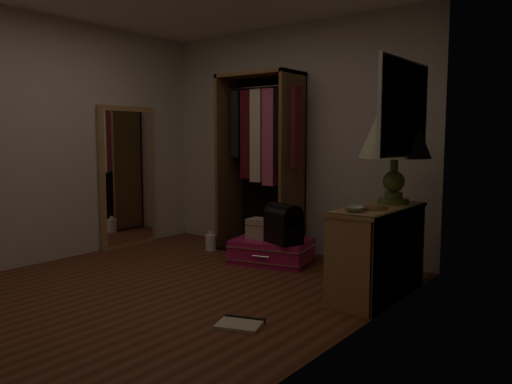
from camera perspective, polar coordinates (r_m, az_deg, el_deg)
ground at (r=4.49m, az=-10.65°, el=-10.98°), size 4.00×4.00×0.00m
room_walls at (r=4.28m, az=-9.93°, el=8.53°), size 3.52×4.02×2.60m
console_bookshelf at (r=4.33m, az=13.87°, el=-6.33°), size 0.42×1.12×0.75m
open_wardrobe at (r=5.76m, az=0.92°, el=5.07°), size 1.01×0.50×2.05m
floor_mirror at (r=6.26m, az=-14.43°, el=1.68°), size 0.06×0.80×1.70m
pink_suitcase at (r=5.35m, az=1.83°, el=-6.73°), size 0.93×0.76×0.25m
train_case at (r=5.34m, az=0.76°, el=-4.20°), size 0.34×0.25×0.23m
black_bag at (r=5.10m, az=3.15°, el=-3.53°), size 0.44×0.37×0.41m
table_lamp at (r=4.48m, az=15.60°, el=5.89°), size 0.78×0.78×0.77m
brass_tray at (r=4.12m, az=13.14°, el=-1.80°), size 0.30×0.30×0.01m
ceramic_bowl at (r=3.94m, az=11.14°, el=-1.94°), size 0.18×0.18×0.04m
white_jug at (r=5.94m, az=-5.18°, el=-5.73°), size 0.15×0.15×0.23m
floor_book at (r=3.65m, az=-1.78°, el=-14.79°), size 0.37×0.33×0.03m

